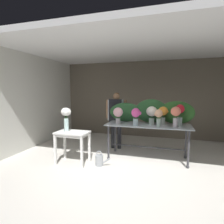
{
  "coord_description": "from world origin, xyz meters",
  "views": [
    {
      "loc": [
        0.92,
        -2.79,
        1.69
      ],
      "look_at": [
        -0.3,
        1.2,
        1.21
      ],
      "focal_mm": 29.18,
      "sensor_mm": 36.0,
      "label": 1
    }
  ],
  "objects_px": {
    "vase_fuchsia_anemones": "(136,115)",
    "vase_ivory_peonies": "(152,113)",
    "florist": "(116,114)",
    "vase_sunset_freesia": "(163,113)",
    "vase_crimson_hydrangea": "(180,113)",
    "watering_can": "(99,160)",
    "vase_white_roses_tall": "(66,116)",
    "side_table_white": "(72,137)",
    "vase_blush_stock": "(118,114)",
    "vase_peach_roses": "(159,116)",
    "vase_coral_snapdragons": "(176,114)",
    "display_table_glass": "(148,130)"
  },
  "relations": [
    {
      "from": "display_table_glass",
      "to": "vase_crimson_hydrangea",
      "type": "height_order",
      "value": "vase_crimson_hydrangea"
    },
    {
      "from": "vase_peach_roses",
      "to": "vase_coral_snapdragons",
      "type": "bearing_deg",
      "value": 1.76
    },
    {
      "from": "display_table_glass",
      "to": "vase_sunset_freesia",
      "type": "relative_size",
      "value": 4.61
    },
    {
      "from": "florist",
      "to": "vase_ivory_peonies",
      "type": "height_order",
      "value": "florist"
    },
    {
      "from": "vase_sunset_freesia",
      "to": "vase_white_roses_tall",
      "type": "distance_m",
      "value": 2.31
    },
    {
      "from": "display_table_glass",
      "to": "vase_white_roses_tall",
      "type": "xyz_separation_m",
      "value": [
        -1.8,
        -0.77,
        0.37
      ]
    },
    {
      "from": "vase_fuchsia_anemones",
      "to": "vase_crimson_hydrangea",
      "type": "distance_m",
      "value": 1.04
    },
    {
      "from": "vase_ivory_peonies",
      "to": "vase_crimson_hydrangea",
      "type": "distance_m",
      "value": 0.64
    },
    {
      "from": "florist",
      "to": "vase_sunset_freesia",
      "type": "height_order",
      "value": "florist"
    },
    {
      "from": "side_table_white",
      "to": "vase_blush_stock",
      "type": "relative_size",
      "value": 1.82
    },
    {
      "from": "vase_ivory_peonies",
      "to": "vase_crimson_hydrangea",
      "type": "xyz_separation_m",
      "value": [
        0.64,
        0.04,
        0.03
      ]
    },
    {
      "from": "vase_ivory_peonies",
      "to": "vase_crimson_hydrangea",
      "type": "relative_size",
      "value": 0.88
    },
    {
      "from": "vase_sunset_freesia",
      "to": "vase_crimson_hydrangea",
      "type": "distance_m",
      "value": 0.38
    },
    {
      "from": "vase_ivory_peonies",
      "to": "vase_coral_snapdragons",
      "type": "xyz_separation_m",
      "value": [
        0.54,
        -0.22,
        0.02
      ]
    },
    {
      "from": "side_table_white",
      "to": "florist",
      "type": "distance_m",
      "value": 1.57
    },
    {
      "from": "vase_white_roses_tall",
      "to": "watering_can",
      "type": "relative_size",
      "value": 1.59
    },
    {
      "from": "vase_fuchsia_anemones",
      "to": "vase_coral_snapdragons",
      "type": "height_order",
      "value": "vase_coral_snapdragons"
    },
    {
      "from": "display_table_glass",
      "to": "vase_peach_roses",
      "type": "distance_m",
      "value": 0.5
    },
    {
      "from": "vase_ivory_peonies",
      "to": "vase_peach_roses",
      "type": "bearing_deg",
      "value": -53.32
    },
    {
      "from": "vase_peach_roses",
      "to": "vase_white_roses_tall",
      "type": "bearing_deg",
      "value": -164.28
    },
    {
      "from": "vase_crimson_hydrangea",
      "to": "vase_white_roses_tall",
      "type": "distance_m",
      "value": 2.67
    },
    {
      "from": "vase_fuchsia_anemones",
      "to": "vase_crimson_hydrangea",
      "type": "bearing_deg",
      "value": 17.05
    },
    {
      "from": "display_table_glass",
      "to": "vase_fuchsia_anemones",
      "type": "bearing_deg",
      "value": -140.01
    },
    {
      "from": "vase_ivory_peonies",
      "to": "watering_can",
      "type": "distance_m",
      "value": 1.68
    },
    {
      "from": "florist",
      "to": "vase_fuchsia_anemones",
      "type": "xyz_separation_m",
      "value": [
        0.71,
        -0.82,
        0.1
      ]
    },
    {
      "from": "vase_fuchsia_anemones",
      "to": "vase_blush_stock",
      "type": "xyz_separation_m",
      "value": [
        -0.46,
        0.08,
        0.01
      ]
    },
    {
      "from": "florist",
      "to": "vase_sunset_freesia",
      "type": "xyz_separation_m",
      "value": [
        1.33,
        -0.52,
        0.14
      ]
    },
    {
      "from": "vase_fuchsia_anemones",
      "to": "vase_coral_snapdragons",
      "type": "bearing_deg",
      "value": 2.54
    },
    {
      "from": "florist",
      "to": "vase_coral_snapdragons",
      "type": "distance_m",
      "value": 1.79
    },
    {
      "from": "vase_fuchsia_anemones",
      "to": "vase_ivory_peonies",
      "type": "xyz_separation_m",
      "value": [
        0.35,
        0.26,
        0.03
      ]
    },
    {
      "from": "vase_blush_stock",
      "to": "vase_fuchsia_anemones",
      "type": "bearing_deg",
      "value": -10.3
    },
    {
      "from": "side_table_white",
      "to": "vase_sunset_freesia",
      "type": "bearing_deg",
      "value": 22.96
    },
    {
      "from": "vase_white_roses_tall",
      "to": "display_table_glass",
      "type": "bearing_deg",
      "value": 23.19
    },
    {
      "from": "vase_crimson_hydrangea",
      "to": "watering_can",
      "type": "bearing_deg",
      "value": -154.44
    },
    {
      "from": "watering_can",
      "to": "vase_fuchsia_anemones",
      "type": "bearing_deg",
      "value": 35.4
    },
    {
      "from": "watering_can",
      "to": "display_table_glass",
      "type": "bearing_deg",
      "value": 36.67
    },
    {
      "from": "vase_peach_roses",
      "to": "vase_crimson_hydrangea",
      "type": "distance_m",
      "value": 0.55
    },
    {
      "from": "vase_peach_roses",
      "to": "vase_sunset_freesia",
      "type": "height_order",
      "value": "vase_sunset_freesia"
    },
    {
      "from": "vase_peach_roses",
      "to": "watering_can",
      "type": "distance_m",
      "value": 1.69
    },
    {
      "from": "vase_ivory_peonies",
      "to": "vase_sunset_freesia",
      "type": "xyz_separation_m",
      "value": [
        0.27,
        0.03,
        0.01
      ]
    },
    {
      "from": "side_table_white",
      "to": "vase_ivory_peonies",
      "type": "xyz_separation_m",
      "value": [
        1.73,
        0.81,
        0.51
      ]
    },
    {
      "from": "vase_crimson_hydrangea",
      "to": "vase_white_roses_tall",
      "type": "xyz_separation_m",
      "value": [
        -2.53,
        -0.85,
        -0.07
      ]
    },
    {
      "from": "side_table_white",
      "to": "vase_coral_snapdragons",
      "type": "height_order",
      "value": "vase_coral_snapdragons"
    },
    {
      "from": "vase_peach_roses",
      "to": "vase_blush_stock",
      "type": "bearing_deg",
      "value": 176.77
    },
    {
      "from": "vase_sunset_freesia",
      "to": "vase_crimson_hydrangea",
      "type": "xyz_separation_m",
      "value": [
        0.38,
        0.01,
        0.03
      ]
    },
    {
      "from": "vase_blush_stock",
      "to": "vase_peach_roses",
      "type": "xyz_separation_m",
      "value": [
        0.98,
        -0.06,
        -0.01
      ]
    },
    {
      "from": "vase_blush_stock",
      "to": "vase_coral_snapdragons",
      "type": "bearing_deg",
      "value": -1.87
    },
    {
      "from": "vase_fuchsia_anemones",
      "to": "florist",
      "type": "bearing_deg",
      "value": 131.01
    },
    {
      "from": "display_table_glass",
      "to": "vase_ivory_peonies",
      "type": "relative_size",
      "value": 4.59
    },
    {
      "from": "side_table_white",
      "to": "watering_can",
      "type": "distance_m",
      "value": 0.83
    }
  ]
}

